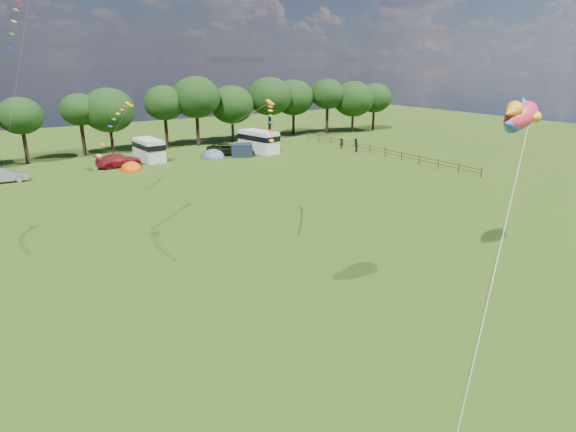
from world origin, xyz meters
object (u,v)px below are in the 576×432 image
car_b (5,176)px  tent_greyblue (213,158)px  car_c (119,160)px  walker_b (341,144)px  campervan_c (149,149)px  walker_a (355,145)px  tent_orange (132,170)px  car_d (227,149)px  campervan_d (259,141)px  fish_kite (519,116)px

car_b → tent_greyblue: bearing=-85.0°
car_c → tent_greyblue: 12.09m
car_c → tent_greyblue: bearing=-99.7°
car_c → walker_b: (30.64, -5.15, 0.00)m
campervan_c → tent_greyblue: (7.63, -3.07, -1.48)m
walker_a → walker_b: walker_a is taller
campervan_c → tent_orange: campervan_c is taller
car_c → walker_a: (30.77, -8.19, 0.17)m
campervan_c → tent_orange: (-3.67, -4.61, -1.47)m
car_c → car_d: size_ratio=0.92×
car_d → walker_a: (16.19, -8.05, 0.18)m
car_b → walker_b: (42.88, -3.72, 0.07)m
walker_a → walker_b: size_ratio=1.22×
car_c → car_d: car_c is taller
tent_greyblue → walker_a: (18.77, -6.96, 0.94)m
car_b → campervan_d: (31.46, 0.63, 0.90)m
car_c → tent_orange: (0.70, -2.77, -0.77)m
campervan_c → walker_b: size_ratio=3.67×
campervan_c → fish_kite: 47.17m
walker_a → campervan_c: bearing=-64.5°
car_c → car_d: (14.58, -0.13, -0.01)m
campervan_d → tent_greyblue: bearing=81.7°
fish_kite → walker_a: size_ratio=2.18×
car_b → tent_orange: car_b is taller
campervan_d → walker_b: (11.42, -4.35, -0.83)m
tent_orange → tent_greyblue: tent_greyblue is taller
car_c → campervan_d: 19.25m
car_d → tent_greyblue: bearing=133.6°
car_c → walker_b: bearing=-103.4°
campervan_c → walker_b: bearing=-108.0°
fish_kite → walker_b: fish_kite is taller
campervan_d → tent_greyblue: campervan_d is taller
car_b → fish_kite: (23.48, -42.71, 8.79)m
tent_orange → car_c: bearing=104.2°
campervan_c → walker_b: 27.19m
campervan_d → car_b: bearing=79.5°
campervan_c → tent_orange: bearing=138.3°
car_c → tent_greyblue: (12.00, -1.23, -0.77)m
campervan_d → walker_b: 12.25m
campervan_c → tent_greyblue: bearing=-115.0°
campervan_c → walker_a: campervan_c is taller
campervan_d → campervan_c: bearing=68.2°
car_c → walker_a: bearing=-108.8°
campervan_d → tent_orange: 18.69m
car_c → fish_kite: fish_kite is taller
tent_greyblue → fish_kite: size_ratio=0.83×
car_d → walker_a: size_ratio=2.98×
fish_kite → tent_greyblue: bearing=77.1°
walker_b → fish_kite: bearing=42.0°
car_d → car_c: bearing=110.1°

